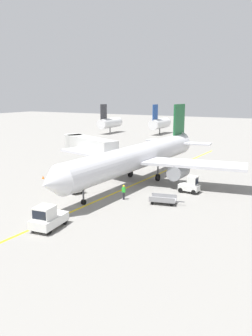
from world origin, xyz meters
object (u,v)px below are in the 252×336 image
(airliner, at_px, (139,157))
(baggage_cart_loaded, at_px, (163,200))
(ground_crew_marshaller, at_px, (124,192))
(safety_cone_wingtip_left, at_px, (43,177))
(jet_bridge, at_px, (86,145))
(belt_loader_forward_hold, at_px, (70,185))
(pushback_tug, at_px, (48,218))
(baggage_tug_near_wing, at_px, (190,185))
(safety_cone_nose_left, at_px, (183,187))
(safety_cone_nose_right, at_px, (73,170))

(airliner, distance_m, baggage_cart_loaded, 10.72)
(ground_crew_marshaller, height_order, safety_cone_wingtip_left, ground_crew_marshaller)
(airliner, height_order, safety_cone_wingtip_left, airliner)
(airliner, relative_size, ground_crew_marshaller, 20.77)
(jet_bridge, height_order, belt_loader_forward_hold, jet_bridge)
(airliner, distance_m, ground_crew_marshaller, 9.03)
(airliner, relative_size, pushback_tug, 9.31)
(baggage_tug_near_wing, bearing_deg, pushback_tug, -113.44)
(safety_cone_wingtip_left, bearing_deg, pushback_tug, -46.44)
(ground_crew_marshaller, bearing_deg, baggage_cart_loaded, 8.38)
(baggage_tug_near_wing, height_order, safety_cone_nose_left, baggage_tug_near_wing)
(jet_bridge, height_order, safety_cone_wingtip_left, jet_bridge)
(ground_crew_marshaller, bearing_deg, baggage_tug_near_wing, 47.62)
(ground_crew_marshaller, relative_size, safety_cone_nose_left, 3.86)
(pushback_tug, distance_m, safety_cone_nose_left, 19.41)
(belt_loader_forward_hold, xyz_separation_m, safety_cone_nose_right, (-6.75, 9.18, -0.56))
(pushback_tug, bearing_deg, safety_cone_nose_right, 122.29)
(belt_loader_forward_hold, height_order, ground_crew_marshaller, belt_loader_forward_hold)
(baggage_tug_near_wing, bearing_deg, airliner, 165.47)
(pushback_tug, distance_m, safety_cone_wingtip_left, 18.98)
(airliner, height_order, belt_loader_forward_hold, airliner)
(safety_cone_wingtip_left, bearing_deg, belt_loader_forward_hold, -23.30)
(airliner, height_order, jet_bridge, airliner)
(pushback_tug, xyz_separation_m, safety_cone_nose_left, (5.96, 18.46, -0.77))
(baggage_tug_near_wing, relative_size, belt_loader_forward_hold, 0.48)
(ground_crew_marshaller, bearing_deg, safety_cone_nose_left, 60.86)
(safety_cone_wingtip_left, bearing_deg, baggage_cart_loaded, -6.83)
(baggage_cart_loaded, height_order, safety_cone_wingtip_left, baggage_cart_loaded)
(pushback_tug, relative_size, ground_crew_marshaller, 2.23)
(safety_cone_nose_left, relative_size, safety_cone_nose_right, 1.00)
(jet_bridge, relative_size, safety_cone_nose_left, 29.10)
(belt_loader_forward_hold, distance_m, safety_cone_wingtip_left, 8.00)
(baggage_tug_near_wing, xyz_separation_m, belt_loader_forward_hold, (-13.13, -6.45, -0.15))
(airliner, xyz_separation_m, safety_cone_wingtip_left, (-12.41, -5.38, -3.20))
(pushback_tug, height_order, safety_cone_nose_right, pushback_tug)
(airliner, bearing_deg, jet_bridge, 158.01)
(belt_loader_forward_hold, xyz_separation_m, safety_cone_wingtip_left, (-7.33, 3.16, -0.56))
(baggage_tug_near_wing, xyz_separation_m, safety_cone_wingtip_left, (-20.46, -3.29, -0.71))
(ground_crew_marshaller, bearing_deg, airliner, 105.58)
(baggage_tug_near_wing, height_order, belt_loader_forward_hold, belt_loader_forward_hold)
(pushback_tug, bearing_deg, baggage_tug_near_wing, 66.56)
(belt_loader_forward_hold, height_order, safety_cone_nose_left, belt_loader_forward_hold)
(baggage_tug_near_wing, distance_m, ground_crew_marshaller, 8.49)
(belt_loader_forward_hold, distance_m, baggage_cart_loaded, 11.98)
(ground_crew_marshaller, xyz_separation_m, safety_cone_nose_left, (4.29, 7.69, -0.69))
(ground_crew_marshaller, bearing_deg, jet_bridge, 137.49)
(airliner, xyz_separation_m, belt_loader_forward_hold, (-5.08, -8.53, -2.64))
(baggage_tug_near_wing, distance_m, safety_cone_wingtip_left, 20.73)
(jet_bridge, relative_size, safety_cone_nose_right, 29.10)
(jet_bridge, distance_m, safety_cone_wingtip_left, 10.81)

